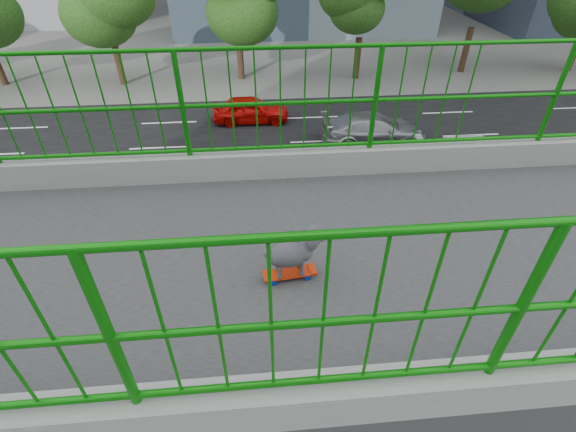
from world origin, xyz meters
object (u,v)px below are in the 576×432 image
Objects in this scene: car_2 at (486,158)px; car_7 at (478,156)px; skateboard at (290,274)px; car_6 at (419,205)px; poodle at (293,252)px; car_4 at (251,109)px; car_0 at (296,275)px; car_1 at (436,203)px; car_3 at (374,129)px; car_5 at (81,287)px.

car_2 is 0.94× the size of car_7.
skateboard is 12.76m from car_6.
car_4 is (-19.05, -0.41, -6.58)m from poodle.
car_7 reaches higher than car_4.
car_0 is (-6.25, 0.75, -6.60)m from poodle.
poodle is 12.87m from car_6.
car_1 is at bearing 139.35° from skateboard.
skateboard reaches higher than car_2.
car_2 is 12.11m from car_4.
poodle is at bearing 142.03° from car_2.
car_3 reaches higher than car_0.
car_5 is at bearing -145.41° from skateboard.
car_5 is at bearing -74.91° from car_1.
car_5 is at bearing 112.58° from car_2.
car_7 is at bearing 113.11° from car_5.
car_6 is (0.00, -0.64, -0.07)m from car_1.
car_3 is at bearing 50.17° from car_7.
car_6 is at bearing 127.56° from car_2.
car_0 is at bearing 125.05° from car_2.
poodle is at bearing -33.91° from car_1.
car_1 reaches higher than car_5.
car_0 is 0.82× the size of car_6.
car_3 is at bearing -179.38° from car_6.
car_0 is at bearing 126.24° from car_7.
poodle reaches higher than car_5.
car_4 is (-6.40, -10.28, -0.02)m from car_2.
car_6 is (3.20, -4.16, -0.04)m from car_2.
poodle is at bearing 90.00° from skateboard.
skateboard is 8.96m from car_0.
poodle is 0.10× the size of car_2.
car_4 is at bearing 174.50° from skateboard.
car_7 reaches higher than car_1.
poodle is 17.09m from car_7.
car_6 is at bearing -147.47° from car_4.
car_0 is 0.88× the size of car_5.
poodle is 0.10× the size of car_3.
skateboard is 0.10× the size of car_5.
car_2 reaches higher than car_4.
car_3 is at bearing -173.69° from car_1.
skateboard reaches higher than car_1.
car_2 is (-6.40, 9.12, 0.04)m from car_0.
car_5 is at bearing 113.11° from car_7.
car_7 is at bearing 130.34° from car_6.
car_0 is at bearing 166.25° from skateboard.
car_2 is at bearing 112.58° from car_5.
car_4 is at bearing -147.47° from car_6.
car_4 is at bearing 174.58° from poodle.
car_7 is at bearing 136.51° from poodle.
car_0 is at bearing 152.99° from car_3.
poodle is at bearing 160.40° from car_3.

